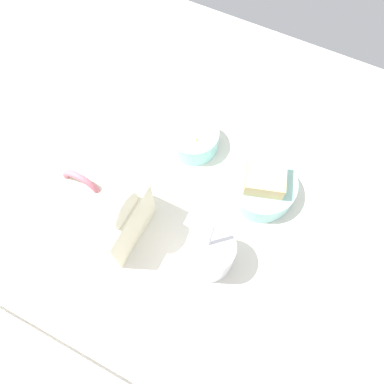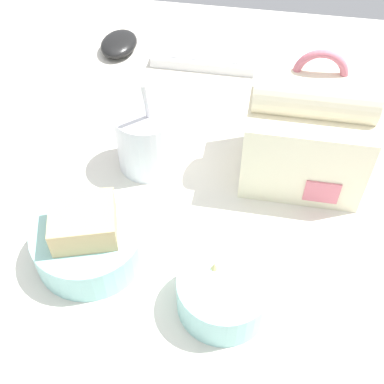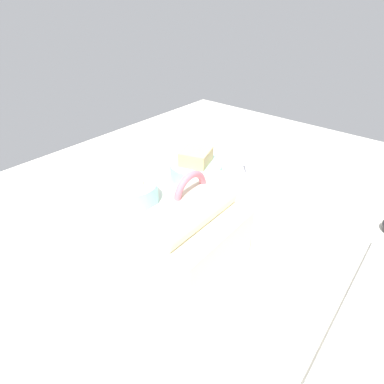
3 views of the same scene
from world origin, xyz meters
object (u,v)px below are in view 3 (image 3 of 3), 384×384
keyboard (384,325)px  bento_bowl_sandwich (196,169)px  soup_cup (248,192)px  bento_bowl_snacks (135,193)px  lunch_bag (191,239)px

keyboard → bento_bowl_sandwich: size_ratio=2.68×
soup_cup → bento_bowl_snacks: soup_cup is taller
bento_bowl_sandwich → bento_bowl_snacks: size_ratio=1.28×
lunch_bag → soup_cup: lunch_bag is taller
soup_cup → bento_bowl_snacks: (13.75, -21.05, -2.15)cm
keyboard → bento_bowl_snacks: bento_bowl_snacks is taller
lunch_bag → soup_cup: 21.91cm
lunch_bag → bento_bowl_snacks: size_ratio=1.90×
lunch_bag → soup_cup: bearing=-174.4°
lunch_bag → bento_bowl_sandwich: size_ratio=1.48×
bento_bowl_snacks → soup_cup: bearing=123.2°
bento_bowl_snacks → bento_bowl_sandwich: bearing=166.8°
lunch_bag → bento_bowl_snacks: 24.97cm
lunch_bag → keyboard: bearing=108.6°
bento_bowl_sandwich → soup_cup: bearing=79.8°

